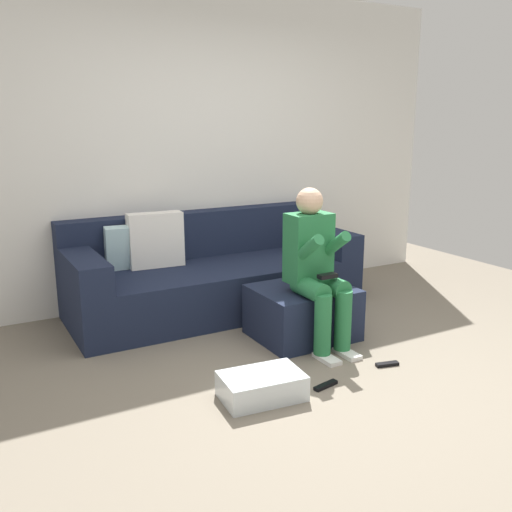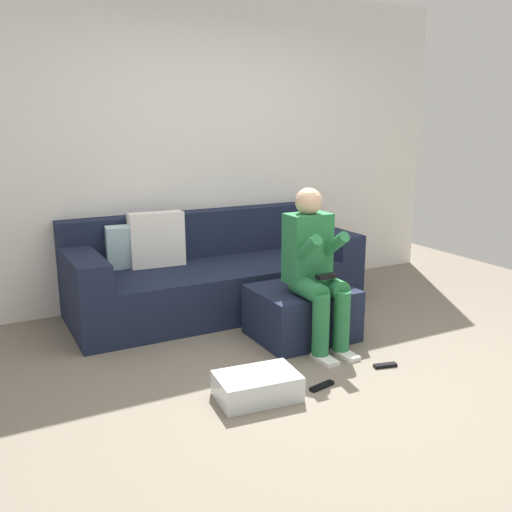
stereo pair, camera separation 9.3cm
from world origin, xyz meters
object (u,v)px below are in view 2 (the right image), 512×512
Objects in this scene: person_seated at (315,265)px; remote_near_ottoman at (385,365)px; couch_sectional at (211,275)px; remote_by_storage_bin at (322,386)px; ottoman at (302,313)px; storage_bin at (257,386)px.

remote_near_ottoman is (0.22, -0.54, -0.60)m from person_seated.
couch_sectional is 1.76m from remote_near_ottoman.
remote_by_storage_bin is (0.00, -1.70, -0.29)m from couch_sectional.
remote_near_ottoman is at bearing -67.98° from person_seated.
ottoman is (0.34, -0.93, -0.11)m from couch_sectional.
person_seated is (0.33, -1.11, 0.30)m from couch_sectional.
person_seated is (-0.01, -0.17, 0.41)m from ottoman.
person_seated is 7.22× the size of remote_near_ottoman.
person_seated is 2.38× the size of storage_bin.
storage_bin is (-0.41, -1.63, -0.23)m from couch_sectional.
ottoman is at bearing -70.12° from couch_sectional.
ottoman is 0.77m from remote_near_ottoman.
couch_sectional is 1.20m from person_seated.
storage_bin is 0.43m from remote_by_storage_bin.
remote_by_storage_bin is at bearing -161.07° from remote_near_ottoman.
ottoman is 0.86m from remote_by_storage_bin.
ottoman is at bearing 42.84° from storage_bin.
couch_sectional is at bearing 75.80° from storage_bin.
remote_near_ottoman is at bearing -71.67° from couch_sectional.
person_seated is at bearing 35.12° from storage_bin.
person_seated is 1.05m from storage_bin.
storage_bin reaches higher than remote_by_storage_bin.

